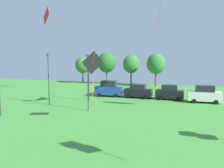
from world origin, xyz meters
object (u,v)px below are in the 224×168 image
object	(u,v)px
kite_flying_0	(93,64)
treeline_tree_1	(107,63)
parked_car_leftmost	(109,89)
light_post_3	(89,78)
light_post_0	(49,76)
parked_car_rightmost_in_row	(204,94)
parked_car_second_from_left	(138,91)
kite_flying_5	(46,16)
treeline_tree_2	(131,64)
treeline_tree_0	(83,65)
parked_car_third_from_left	(170,92)
treeline_tree_3	(156,64)
light_post_1	(88,80)

from	to	relation	value
kite_flying_0	treeline_tree_1	xyz separation A→B (m)	(-11.14, 34.24, -0.73)
parked_car_leftmost	light_post_3	bearing A→B (deg)	-112.14
light_post_0	treeline_tree_1	world-z (taller)	treeline_tree_1
kite_flying_0	parked_car_rightmost_in_row	bearing A→B (deg)	54.62
parked_car_second_from_left	light_post_0	xyz separation A→B (m)	(-10.77, -9.49, 2.87)
kite_flying_5	treeline_tree_2	size ratio (longest dim) A/B	0.89
light_post_3	treeline_tree_1	xyz separation A→B (m)	(-5.48, 22.80, 1.84)
parked_car_rightmost_in_row	light_post_0	bearing A→B (deg)	-161.36
treeline_tree_0	parked_car_rightmost_in_row	bearing A→B (deg)	-32.22
kite_flying_0	treeline_tree_0	size ratio (longest dim) A/B	0.71
parked_car_leftmost	light_post_0	xyz separation A→B (m)	(-5.68, -9.38, 2.71)
parked_car_third_from_left	treeline_tree_3	size ratio (longest dim) A/B	0.58
light_post_3	treeline_tree_3	world-z (taller)	treeline_tree_3
parked_car_second_from_left	treeline_tree_1	size ratio (longest dim) A/B	0.57
parked_car_third_from_left	light_post_1	world-z (taller)	light_post_1
parked_car_rightmost_in_row	treeline_tree_3	distance (m)	19.79
kite_flying_0	light_post_0	xyz separation A→B (m)	(-9.84, 7.00, -2.03)
kite_flying_5	light_post_0	xyz separation A→B (m)	(4.45, -6.48, -9.48)
parked_car_second_from_left	treeline_tree_3	world-z (taller)	treeline_tree_3
treeline_tree_0	treeline_tree_1	bearing A→B (deg)	5.15
kite_flying_5	parked_car_rightmost_in_row	bearing A→B (deg)	4.84
light_post_3	treeline_tree_0	size ratio (longest dim) A/B	0.91
parked_car_second_from_left	light_post_0	distance (m)	14.63
parked_car_rightmost_in_row	light_post_0	distance (m)	22.82
parked_car_leftmost	treeline_tree_1	xyz separation A→B (m)	(-6.97, 17.86, 4.01)
parked_car_rightmost_in_row	parked_car_second_from_left	bearing A→B (deg)	171.45
treeline_tree_0	treeline_tree_2	distance (m)	12.55
parked_car_second_from_left	light_post_3	xyz separation A→B (m)	(-6.59, -5.05, 2.33)
light_post_1	treeline_tree_0	world-z (taller)	light_post_1
kite_flying_5	light_post_1	size ratio (longest dim) A/B	0.92
treeline_tree_0	treeline_tree_2	bearing A→B (deg)	6.30
kite_flying_0	parked_car_leftmost	xyz separation A→B (m)	(-4.17, 16.38, -4.74)
parked_car_rightmost_in_row	treeline_tree_2	xyz separation A→B (m)	(-16.14, 19.40, 3.72)
light_post_0	light_post_3	bearing A→B (deg)	46.70
treeline_tree_1	treeline_tree_3	size ratio (longest dim) A/B	1.05
treeline_tree_2	parked_car_rightmost_in_row	bearing A→B (deg)	-50.24
parked_car_second_from_left	light_post_1	xyz separation A→B (m)	(-3.89, -11.20, 2.79)
parked_car_third_from_left	light_post_0	distance (m)	18.68
parked_car_leftmost	parked_car_second_from_left	xyz separation A→B (m)	(5.09, 0.11, -0.16)
treeline_tree_1	treeline_tree_3	distance (m)	12.67
parked_car_second_from_left	light_post_1	distance (m)	12.18
treeline_tree_0	kite_flying_0	bearing A→B (deg)	-62.53
parked_car_second_from_left	kite_flying_5	bearing A→B (deg)	-168.82
treeline_tree_3	parked_car_rightmost_in_row	bearing A→B (deg)	-60.00
parked_car_second_from_left	parked_car_third_from_left	size ratio (longest dim) A/B	1.04
light_post_1	treeline_tree_3	world-z (taller)	treeline_tree_3
treeline_tree_1	kite_flying_0	bearing A→B (deg)	-71.98
parked_car_rightmost_in_row	light_post_1	world-z (taller)	light_post_1
light_post_1	light_post_0	bearing A→B (deg)	165.99
parked_car_rightmost_in_row	treeline_tree_1	world-z (taller)	treeline_tree_1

